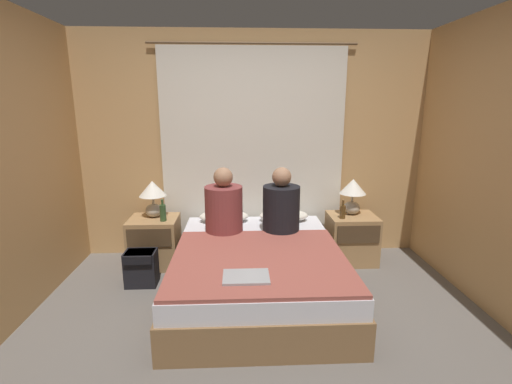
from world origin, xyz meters
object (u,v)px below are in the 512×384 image
object	(u,v)px
lamp_right	(353,192)
person_right_in_bed	(281,206)
nightstand_right	(351,238)
backpack_on_floor	(141,266)
pillow_right	(284,216)
laptop_on_bed	(246,277)
person_left_in_bed	(224,207)
pillow_left	(224,216)
beer_bottle_on_left_stand	(163,212)
beer_bottle_on_right_stand	(343,211)
nightstand_left	(155,242)
lamp_left	(153,194)
bed	(257,272)

from	to	relation	value
lamp_right	person_right_in_bed	size ratio (longest dim) A/B	0.60
nightstand_right	backpack_on_floor	bearing A→B (deg)	-168.10
pillow_right	laptop_on_bed	distance (m)	1.49
person_left_in_bed	pillow_left	bearing A→B (deg)	92.48
pillow_left	beer_bottle_on_left_stand	world-z (taller)	beer_bottle_on_left_stand
nightstand_right	beer_bottle_on_right_stand	size ratio (longest dim) A/B	2.66
nightstand_left	beer_bottle_on_left_stand	world-z (taller)	beer_bottle_on_left_stand
nightstand_left	pillow_right	bearing A→B (deg)	2.97
backpack_on_floor	lamp_left	bearing A→B (deg)	86.33
bed	pillow_right	bearing A→B (deg)	67.10
nightstand_right	lamp_right	xyz separation A→B (m)	(-0.00, 0.06, 0.52)
bed	backpack_on_floor	distance (m)	1.14
pillow_right	person_left_in_bed	world-z (taller)	person_left_in_bed
pillow_right	nightstand_left	bearing A→B (deg)	-177.03
person_left_in_bed	backpack_on_floor	bearing A→B (deg)	-167.86
nightstand_right	pillow_right	world-z (taller)	pillow_right
nightstand_right	pillow_left	xyz separation A→B (m)	(-1.41, 0.07, 0.25)
lamp_left	backpack_on_floor	world-z (taller)	lamp_left
person_right_in_bed	laptop_on_bed	bearing A→B (deg)	-109.45
backpack_on_floor	lamp_right	bearing A→B (deg)	13.41
nightstand_left	lamp_right	bearing A→B (deg)	1.62
beer_bottle_on_left_stand	backpack_on_floor	size ratio (longest dim) A/B	0.67
nightstand_right	lamp_right	bearing A→B (deg)	90.00
lamp_left	pillow_left	size ratio (longest dim) A/B	0.74
nightstand_left	person_right_in_bed	size ratio (longest dim) A/B	0.80
lamp_right	person_right_in_bed	world-z (taller)	person_right_in_bed
lamp_left	lamp_right	world-z (taller)	same
nightstand_left	lamp_right	distance (m)	2.23
nightstand_right	lamp_left	size ratio (longest dim) A/B	1.34
lamp_left	laptop_on_bed	bearing A→B (deg)	-55.54
lamp_left	person_right_in_bed	distance (m)	1.39
person_right_in_bed	beer_bottle_on_left_stand	size ratio (longest dim) A/B	2.85
lamp_left	beer_bottle_on_right_stand	distance (m)	2.04
person_left_in_bed	person_right_in_bed	world-z (taller)	person_left_in_bed
lamp_left	nightstand_right	bearing A→B (deg)	-1.62
pillow_left	laptop_on_bed	xyz separation A→B (m)	(0.21, -1.42, -0.02)
laptop_on_bed	backpack_on_floor	distance (m)	1.37
lamp_left	bed	bearing A→B (deg)	-35.34
pillow_left	person_right_in_bed	xyz separation A→B (m)	(0.59, -0.36, 0.21)
pillow_left	pillow_right	distance (m)	0.66
lamp_left	laptop_on_bed	size ratio (longest dim) A/B	1.17
lamp_right	beer_bottle_on_right_stand	bearing A→B (deg)	-133.50
beer_bottle_on_right_stand	laptop_on_bed	world-z (taller)	beer_bottle_on_right_stand
bed	lamp_right	size ratio (longest dim) A/B	4.88
nightstand_right	pillow_left	world-z (taller)	pillow_left
beer_bottle_on_right_stand	laptop_on_bed	xyz separation A→B (m)	(-1.06, -1.26, -0.11)
pillow_left	nightstand_left	bearing A→B (deg)	-174.45
laptop_on_bed	nightstand_left	bearing A→B (deg)	125.66
pillow_right	beer_bottle_on_right_stand	distance (m)	0.64
nightstand_right	beer_bottle_on_left_stand	bearing A→B (deg)	-177.49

